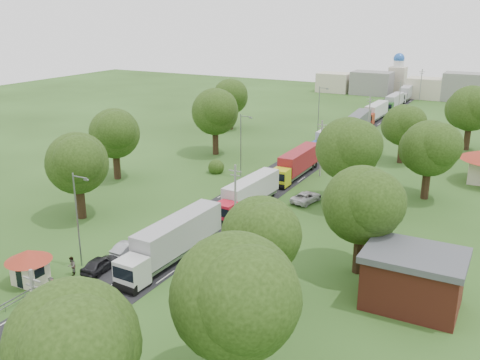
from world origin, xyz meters
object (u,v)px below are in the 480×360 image
Objects in this scene: boom_barrier at (76,288)px; pedestrian_near at (80,297)px; car_lane_front at (100,264)px; truck_0 at (173,240)px; info_sign at (346,140)px; car_lane_mid at (128,248)px; guard_booth at (29,262)px.

boom_barrier is 1.81m from pedestrian_near.
car_lane_front is at bearing 118.02° from pedestrian_near.
truck_0 reaches higher than boom_barrier.
info_sign reaches higher than car_lane_mid.
car_lane_mid reaches higher than boom_barrier.
boom_barrier is 4.80× the size of pedestrian_near.
car_lane_front is at bearing -132.86° from truck_0.
car_lane_front is 1.02× the size of car_lane_mid.
guard_booth is at bearing 172.93° from pedestrian_near.
truck_0 is (9.36, 10.51, 0.14)m from guard_booth.
info_sign is 51.30m from car_lane_mid.
guard_booth is 10.41m from car_lane_mid.
pedestrian_near is (-5.07, -61.03, -2.04)m from info_sign.
info_sign is at bearing -100.83° from car_lane_front.
truck_0 reaches higher than car_lane_mid.
pedestrian_near reaches higher than car_lane_mid.
truck_0 reaches higher than car_lane_front.
boom_barrier is 5.98m from guard_booth.
car_lane_front is (-5.11, -5.51, -1.54)m from truck_0.
car_lane_front is at bearing 90.91° from car_lane_mid.
pedestrian_near is at bearing 114.68° from car_lane_front.
guard_booth is 1.07× the size of info_sign.
info_sign reaches higher than boom_barrier.
guard_booth is at bearing -101.68° from info_sign.
guard_booth is 2.29× the size of pedestrian_near.
truck_0 is at bearing 80.99° from pedestrian_near.
boom_barrier is 60.39m from info_sign.
guard_booth is 0.98× the size of car_lane_front.
boom_barrier is at bearing -108.50° from truck_0.
boom_barrier is at bearing 100.17° from car_lane_mid.
car_lane_mid is 2.29× the size of pedestrian_near.
guard_booth reaches higher than car_lane_front.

